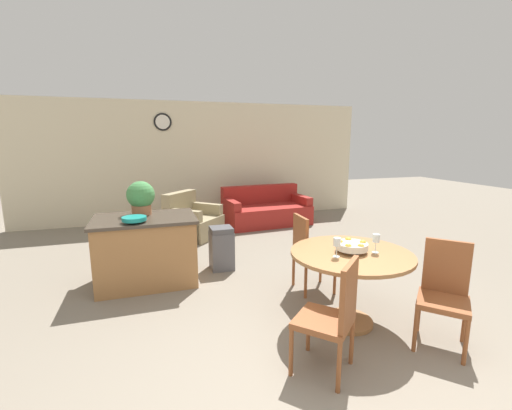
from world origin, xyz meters
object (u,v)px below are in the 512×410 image
(kitchen_island, at_px, (146,250))
(teal_bowl, at_px, (134,219))
(fruit_bowl, at_px, (352,246))
(wine_glass_right, at_px, (376,239))
(potted_plant, at_px, (141,197))
(dining_chair_near_right, at_px, (444,290))
(dining_chair_far_side, at_px, (308,250))
(wine_glass_left, at_px, (337,243))
(armchair, at_px, (192,222))
(dining_table, at_px, (350,269))
(couch, at_px, (266,211))
(trash_bin, at_px, (222,248))
(dining_chair_near_left, at_px, (333,313))

(kitchen_island, xyz_separation_m, teal_bowl, (-0.11, -0.27, 0.48))
(fruit_bowl, distance_m, wine_glass_right, 0.24)
(potted_plant, bearing_deg, dining_chair_near_right, -43.34)
(dining_chair_far_side, xyz_separation_m, fruit_bowl, (0.05, -0.83, 0.31))
(fruit_bowl, bearing_deg, wine_glass_left, -160.29)
(dining_chair_far_side, height_order, wine_glass_left, dining_chair_far_side)
(dining_chair_near_right, bearing_deg, fruit_bowl, 5.47)
(teal_bowl, xyz_separation_m, armchair, (0.96, 2.26, -0.64))
(dining_table, relative_size, couch, 0.63)
(couch, xyz_separation_m, armchair, (-1.70, -0.56, 0.01))
(couch, height_order, armchair, armchair)
(trash_bin, bearing_deg, kitchen_island, -170.57)
(dining_chair_far_side, relative_size, potted_plant, 2.16)
(trash_bin, bearing_deg, dining_chair_near_right, -57.83)
(wine_glass_left, xyz_separation_m, kitchen_island, (-1.73, 1.79, -0.46))
(fruit_bowl, relative_size, trash_bin, 0.50)
(trash_bin, height_order, couch, couch)
(dining_chair_near_left, height_order, wine_glass_right, dining_chair_near_left)
(trash_bin, distance_m, armchair, 1.83)
(kitchen_island, bearing_deg, dining_chair_near_left, -59.22)
(dining_chair_near_left, height_order, dining_chair_near_right, same)
(dining_chair_near_right, distance_m, potted_plant, 3.62)
(dining_chair_near_right, height_order, kitchen_island, dining_chair_near_right)
(armchair, bearing_deg, potted_plant, -162.65)
(dining_chair_near_right, relative_size, trash_bin, 1.54)
(fruit_bowl, bearing_deg, trash_bin, 115.82)
(dining_chair_near_right, xyz_separation_m, trash_bin, (-1.54, 2.44, -0.21))
(dining_chair_near_right, distance_m, dining_chair_far_side, 1.54)
(wine_glass_right, height_order, trash_bin, wine_glass_right)
(trash_bin, bearing_deg, dining_chair_near_left, -81.92)
(couch, bearing_deg, wine_glass_right, -99.54)
(wine_glass_left, height_order, kitchen_island, wine_glass_left)
(fruit_bowl, bearing_deg, dining_chair_far_side, 93.20)
(potted_plant, distance_m, trash_bin, 1.34)
(teal_bowl, distance_m, trash_bin, 1.38)
(dining_chair_near_left, bearing_deg, trash_bin, 55.26)
(dining_chair_near_left, bearing_deg, dining_chair_far_side, 27.91)
(dining_chair_near_left, distance_m, fruit_bowl, 0.89)
(teal_bowl, bearing_deg, wine_glass_right, -34.01)
(dining_chair_far_side, xyz_separation_m, wine_glass_left, (-0.17, -0.91, 0.38))
(fruit_bowl, xyz_separation_m, potted_plant, (-1.98, 1.90, 0.29))
(dining_chair_near_right, height_order, couch, dining_chair_near_right)
(dining_table, xyz_separation_m, dining_chair_near_left, (-0.56, -0.62, -0.07))
(potted_plant, bearing_deg, couch, 42.46)
(dining_table, height_order, dining_chair_far_side, dining_chair_far_side)
(wine_glass_left, relative_size, teal_bowl, 0.66)
(teal_bowl, height_order, couch, teal_bowl)
(armchair, bearing_deg, trash_bin, -130.86)
(dining_chair_far_side, bearing_deg, kitchen_island, -112.64)
(kitchen_island, bearing_deg, armchair, 66.83)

